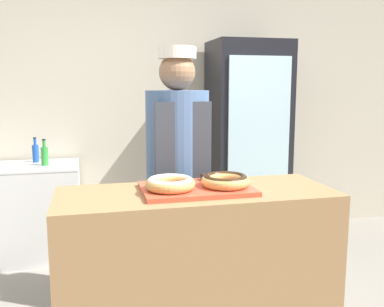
% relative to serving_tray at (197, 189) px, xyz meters
% --- Properties ---
extents(wall_back, '(8.00, 0.06, 2.70)m').
position_rel_serving_tray_xyz_m(wall_back, '(0.00, 2.13, 0.36)').
color(wall_back, '#BCB29E').
rests_on(wall_back, ground_plane).
extents(display_counter, '(1.42, 0.55, 0.98)m').
position_rel_serving_tray_xyz_m(display_counter, '(0.00, 0.00, -0.50)').
color(display_counter, '#997047').
rests_on(display_counter, ground_plane).
extents(serving_tray, '(0.56, 0.38, 0.02)m').
position_rel_serving_tray_xyz_m(serving_tray, '(0.00, 0.00, 0.00)').
color(serving_tray, '#D84C33').
rests_on(serving_tray, display_counter).
extents(donut_light_glaze, '(0.25, 0.25, 0.06)m').
position_rel_serving_tray_xyz_m(donut_light_glaze, '(-0.14, -0.03, 0.05)').
color(donut_light_glaze, tan).
rests_on(donut_light_glaze, serving_tray).
extents(donut_chocolate_glaze, '(0.25, 0.25, 0.06)m').
position_rel_serving_tray_xyz_m(donut_chocolate_glaze, '(0.14, -0.03, 0.05)').
color(donut_chocolate_glaze, tan).
rests_on(donut_chocolate_glaze, serving_tray).
extents(brownie_back_left, '(0.07, 0.07, 0.03)m').
position_rel_serving_tray_xyz_m(brownie_back_left, '(-0.10, 0.13, 0.03)').
color(brownie_back_left, black).
rests_on(brownie_back_left, serving_tray).
extents(brownie_back_right, '(0.07, 0.07, 0.03)m').
position_rel_serving_tray_xyz_m(brownie_back_right, '(0.10, 0.13, 0.03)').
color(brownie_back_right, black).
rests_on(brownie_back_right, serving_tray).
extents(baker_person, '(0.40, 0.40, 1.75)m').
position_rel_serving_tray_xyz_m(baker_person, '(0.02, 0.59, -0.07)').
color(baker_person, '#4C4C51').
rests_on(baker_person, ground_plane).
extents(beverage_fridge, '(0.71, 0.59, 1.93)m').
position_rel_serving_tray_xyz_m(beverage_fridge, '(0.95, 1.77, -0.03)').
color(beverage_fridge, black).
rests_on(beverage_fridge, ground_plane).
extents(chest_freezer, '(1.07, 0.58, 0.83)m').
position_rel_serving_tray_xyz_m(chest_freezer, '(-1.17, 1.78, -0.57)').
color(chest_freezer, silver).
rests_on(chest_freezer, ground_plane).
extents(bottle_blue, '(0.06, 0.06, 0.22)m').
position_rel_serving_tray_xyz_m(bottle_blue, '(-1.00, 1.93, -0.07)').
color(bottle_blue, '#1E4CB2').
rests_on(bottle_blue, chest_freezer).
extents(bottle_green, '(0.06, 0.06, 0.23)m').
position_rel_serving_tray_xyz_m(bottle_green, '(-0.91, 1.74, -0.07)').
color(bottle_green, '#2D8C38').
rests_on(bottle_green, chest_freezer).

